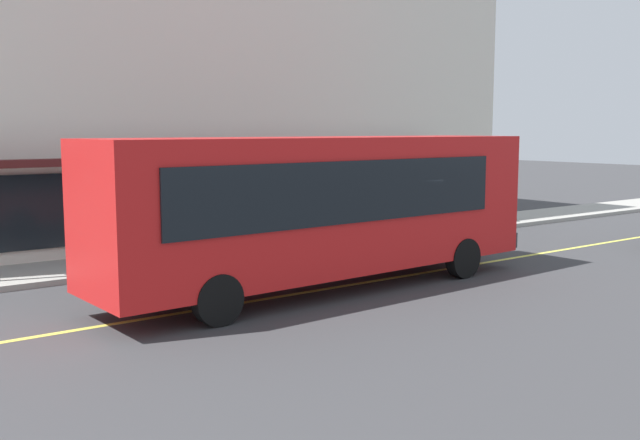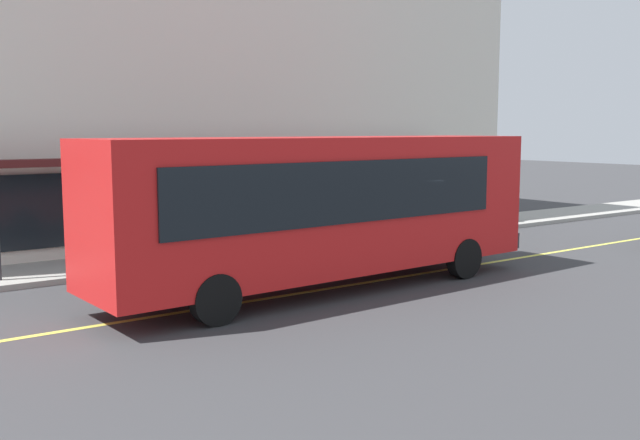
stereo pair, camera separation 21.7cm
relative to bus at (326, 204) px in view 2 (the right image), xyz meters
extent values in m
plane|color=#38383A|center=(1.29, 0.02, -1.99)|extent=(120.00, 120.00, 0.00)
cube|color=#9E9B93|center=(1.29, 5.40, -1.91)|extent=(80.00, 2.65, 0.15)
cube|color=#D8D14C|center=(1.29, 0.02, -1.98)|extent=(36.00, 0.16, 0.01)
cube|color=silver|center=(0.86, 12.51, 3.43)|extent=(25.72, 11.56, 10.82)
cube|color=#4C1919|center=(0.86, 6.48, 0.81)|extent=(18.01, 0.70, 0.20)
cube|color=black|center=(0.86, 6.70, -0.49)|extent=(15.43, 0.08, 2.00)
cube|color=red|center=(-0.04, 0.00, 0.01)|extent=(11.08, 2.90, 3.00)
cube|color=black|center=(5.41, 0.20, 0.37)|extent=(0.20, 2.10, 1.80)
cube|color=black|center=(-0.38, 1.26, 0.37)|extent=(8.80, 0.38, 1.32)
cube|color=black|center=(-0.29, -1.28, 0.37)|extent=(8.80, 0.38, 1.32)
cube|color=#0CF259|center=(5.48, 0.20, 1.26)|extent=(0.15, 1.90, 0.36)
cube|color=#2D2D33|center=(5.51, 0.20, -1.24)|extent=(0.25, 2.40, 0.40)
cylinder|color=black|center=(3.44, 1.26, -1.49)|extent=(1.01, 0.34, 1.00)
cylinder|color=black|center=(3.52, -1.00, -1.49)|extent=(1.01, 0.34, 1.00)
cylinder|color=black|center=(-3.60, 1.00, -1.49)|extent=(1.01, 0.34, 1.00)
cylinder|color=black|center=(-3.51, -1.26, -1.49)|extent=(1.01, 0.34, 1.00)
cylinder|color=black|center=(12.91, 5.74, -1.43)|extent=(0.18, 0.18, 0.80)
cylinder|color=#3F3F47|center=(12.91, 5.74, -0.71)|extent=(0.34, 0.34, 0.64)
sphere|color=tan|center=(12.91, 5.74, -0.28)|extent=(0.22, 0.22, 0.22)
cylinder|color=black|center=(11.71, 4.88, -1.45)|extent=(0.18, 0.18, 0.77)
cylinder|color=#3F3F47|center=(11.71, 4.88, -0.76)|extent=(0.34, 0.34, 0.61)
sphere|color=tan|center=(11.71, 4.88, -0.35)|extent=(0.21, 0.21, 0.21)
camera|label=1|loc=(-9.89, -13.03, 1.69)|focal=40.53mm
camera|label=2|loc=(-9.72, -13.15, 1.69)|focal=40.53mm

